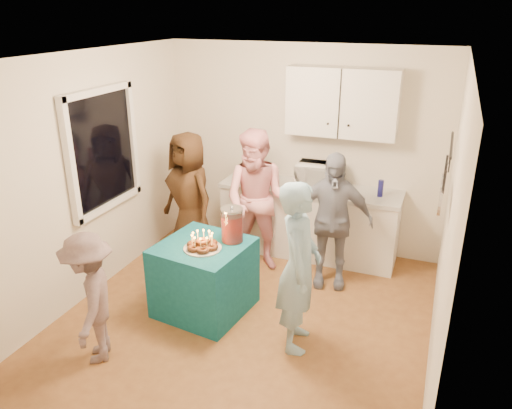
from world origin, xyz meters
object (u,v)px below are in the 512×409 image
(punch_jar, at_px, (232,226))
(woman_back_right, at_px, (331,221))
(microwave, at_px, (320,176))
(woman_back_left, at_px, (189,196))
(child_near_left, at_px, (91,298))
(party_table, at_px, (204,277))
(man_birthday, at_px, (299,267))
(counter, at_px, (309,222))
(woman_back_center, at_px, (258,201))

(punch_jar, height_order, woman_back_right, woman_back_right)
(woman_back_right, bearing_deg, microwave, 103.01)
(woman_back_left, bearing_deg, child_near_left, -62.39)
(party_table, relative_size, man_birthday, 0.52)
(woman_back_left, bearing_deg, punch_jar, -18.17)
(microwave, height_order, child_near_left, child_near_left)
(counter, distance_m, party_table, 1.78)
(man_birthday, bearing_deg, woman_back_center, 22.30)
(woman_back_right, bearing_deg, woman_back_left, 166.14)
(counter, relative_size, man_birthday, 1.35)
(microwave, bearing_deg, man_birthday, -82.11)
(party_table, height_order, man_birthday, man_birthday)
(microwave, bearing_deg, child_near_left, -117.59)
(punch_jar, relative_size, child_near_left, 0.28)
(party_table, xyz_separation_m, child_near_left, (-0.57, -1.05, 0.24))
(woman_back_right, bearing_deg, counter, 110.32)
(man_birthday, bearing_deg, child_near_left, 105.20)
(microwave, relative_size, woman_back_center, 0.32)
(woman_back_center, bearing_deg, microwave, 41.45)
(child_near_left, bearing_deg, woman_back_right, 111.92)
(man_birthday, distance_m, child_near_left, 1.85)
(party_table, relative_size, punch_jar, 2.50)
(woman_back_left, xyz_separation_m, woman_back_center, (0.89, 0.05, 0.05))
(counter, xyz_separation_m, woman_back_center, (-0.49, -0.56, 0.43))
(punch_jar, bearing_deg, man_birthday, -24.86)
(punch_jar, bearing_deg, woman_back_center, 94.49)
(party_table, height_order, woman_back_left, woman_back_left)
(microwave, xyz_separation_m, punch_jar, (-0.52, -1.47, -0.13))
(microwave, xyz_separation_m, man_birthday, (0.30, -1.85, -0.25))
(child_near_left, bearing_deg, counter, 126.25)
(woman_back_left, relative_size, child_near_left, 1.31)
(punch_jar, xyz_separation_m, woman_back_left, (-0.96, 0.86, -0.12))
(counter, bearing_deg, woman_back_left, -156.14)
(counter, xyz_separation_m, child_near_left, (-1.23, -2.70, 0.19))
(microwave, distance_m, woman_back_left, 1.62)
(microwave, distance_m, man_birthday, 1.89)
(microwave, height_order, man_birthday, man_birthday)
(punch_jar, relative_size, woman_back_left, 0.21)
(woman_back_right, bearing_deg, child_near_left, -141.26)
(woman_back_center, bearing_deg, child_near_left, -110.95)
(woman_back_center, distance_m, child_near_left, 2.28)
(party_table, xyz_separation_m, woman_back_center, (0.18, 1.09, 0.48))
(counter, xyz_separation_m, punch_jar, (-0.41, -1.47, 0.50))
(counter, distance_m, child_near_left, 2.97)
(man_birthday, distance_m, woman_back_left, 2.17)
(counter, height_order, punch_jar, punch_jar)
(punch_jar, xyz_separation_m, woman_back_center, (-0.07, 0.91, -0.07))
(woman_back_center, xyz_separation_m, child_near_left, (-0.74, -2.14, -0.24))
(party_table, xyz_separation_m, man_birthday, (1.07, -0.20, 0.43))
(woman_back_center, height_order, woman_back_right, woman_back_center)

